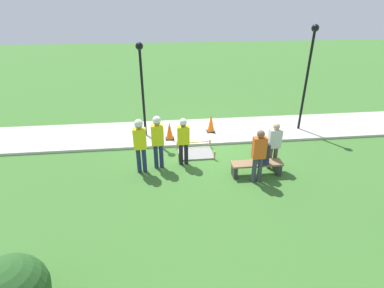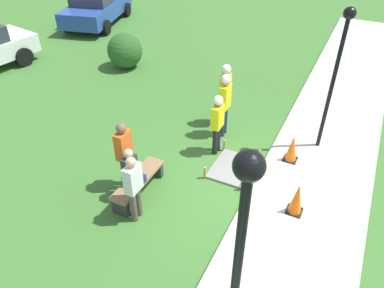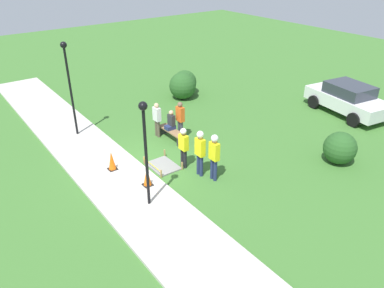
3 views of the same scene
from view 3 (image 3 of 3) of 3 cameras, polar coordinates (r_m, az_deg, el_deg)
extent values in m
plane|color=#3D702D|center=(15.04, -7.40, -3.52)|extent=(60.00, 60.00, 0.00)
cube|color=#BCB7AD|center=(14.53, -11.86, -4.91)|extent=(28.00, 2.60, 0.10)
cube|color=gray|center=(14.97, -4.43, -3.37)|extent=(1.26, 0.98, 0.06)
cube|color=tan|center=(15.16, -7.29, -2.49)|extent=(0.05, 0.05, 0.33)
cube|color=tan|center=(14.23, -4.73, -4.56)|extent=(0.05, 0.05, 0.33)
cube|color=tan|center=(15.59, -4.19, -1.42)|extent=(0.05, 0.05, 0.33)
cube|color=tan|center=(14.68, -1.51, -3.35)|extent=(0.05, 0.05, 0.33)
cube|color=yellow|center=(14.65, -6.07, -3.22)|extent=(1.26, 0.00, 0.04)
cube|color=black|center=(14.91, -11.99, -3.73)|extent=(0.34, 0.34, 0.02)
cone|color=orange|center=(14.72, -12.14, -2.45)|extent=(0.29, 0.29, 0.75)
cube|color=black|center=(13.77, -6.77, -6.17)|extent=(0.34, 0.34, 0.02)
cone|color=orange|center=(13.57, -6.85, -4.91)|extent=(0.29, 0.29, 0.70)
cube|color=#2D2D33|center=(17.54, -4.40, 2.19)|extent=(0.12, 0.40, 0.40)
cube|color=#2D2D33|center=(16.45, -1.66, 0.44)|extent=(0.12, 0.40, 0.40)
cube|color=olive|center=(16.89, -3.09, 2.04)|extent=(1.65, 0.44, 0.06)
cube|color=navy|center=(16.94, -3.37, 2.57)|extent=(0.34, 0.44, 0.18)
cube|color=#2D2D33|center=(16.84, -3.17, 3.69)|extent=(0.36, 0.20, 0.50)
sphere|color=tan|center=(16.70, -3.20, 4.80)|extent=(0.21, 0.21, 0.21)
cylinder|color=navy|center=(14.28, 0.99, -3.07)|extent=(0.14, 0.14, 0.86)
cylinder|color=navy|center=(14.16, 1.43, -3.37)|extent=(0.14, 0.14, 0.86)
cube|color=yellow|center=(13.84, 1.24, -0.47)|extent=(0.40, 0.22, 0.68)
sphere|color=#A37A5B|center=(13.63, 1.26, 1.23)|extent=(0.23, 0.23, 0.23)
sphere|color=white|center=(13.60, 1.26, 1.47)|extent=(0.27, 0.27, 0.27)
cylinder|color=black|center=(14.82, -1.47, -2.02)|extent=(0.14, 0.14, 0.78)
cylinder|color=black|center=(14.69, -1.07, -2.30)|extent=(0.14, 0.14, 0.78)
cube|color=yellow|center=(14.42, -1.30, 0.26)|extent=(0.40, 0.22, 0.62)
sphere|color=brown|center=(14.23, -1.32, 1.74)|extent=(0.21, 0.21, 0.21)
sphere|color=white|center=(14.20, -1.32, 1.95)|extent=(0.24, 0.24, 0.24)
cylinder|color=navy|center=(14.03, 3.09, -3.73)|extent=(0.14, 0.14, 0.87)
cylinder|color=navy|center=(13.91, 3.56, -4.04)|extent=(0.14, 0.14, 0.87)
cube|color=yellow|center=(13.58, 3.41, -1.10)|extent=(0.40, 0.22, 0.69)
sphere|color=#A37A5B|center=(13.36, 3.46, 0.63)|extent=(0.23, 0.23, 0.23)
sphere|color=white|center=(13.33, 3.47, 0.87)|extent=(0.27, 0.27, 0.27)
cylinder|color=#383D47|center=(17.06, -1.95, 2.34)|extent=(0.14, 0.14, 0.85)
cylinder|color=#383D47|center=(16.93, -1.60, 2.13)|extent=(0.14, 0.14, 0.85)
cube|color=#E55B1E|center=(16.68, -1.81, 4.59)|extent=(0.40, 0.22, 0.67)
sphere|color=brown|center=(16.50, -1.84, 6.03)|extent=(0.23, 0.23, 0.23)
cylinder|color=brown|center=(17.29, -5.44, 2.49)|extent=(0.14, 0.14, 0.79)
cylinder|color=brown|center=(17.15, -5.12, 2.28)|extent=(0.14, 0.14, 0.79)
cube|color=silver|center=(16.93, -5.39, 4.56)|extent=(0.40, 0.22, 0.63)
sphere|color=tan|center=(16.77, -5.45, 5.88)|extent=(0.21, 0.21, 0.21)
cylinder|color=black|center=(11.94, -6.97, -2.32)|extent=(0.10, 0.10, 3.43)
sphere|color=black|center=(11.14, -7.50, 5.76)|extent=(0.28, 0.28, 0.28)
cylinder|color=black|center=(17.38, -17.94, 7.42)|extent=(0.10, 0.10, 3.98)
sphere|color=black|center=(16.82, -19.00, 14.09)|extent=(0.28, 0.28, 0.28)
cube|color=white|center=(21.11, 22.58, 6.07)|extent=(4.57, 2.55, 0.67)
cube|color=#2D333D|center=(20.91, 22.89, 7.64)|extent=(2.40, 1.98, 0.57)
cylinder|color=black|center=(21.19, 26.76, 4.29)|extent=(0.73, 0.35, 0.70)
cylinder|color=black|center=(19.76, 23.43, 3.41)|extent=(0.73, 0.35, 0.70)
cylinder|color=black|center=(22.70, 21.53, 6.82)|extent=(0.73, 0.35, 0.70)
cylinder|color=black|center=(21.37, 18.10, 6.14)|extent=(0.73, 0.35, 0.70)
sphere|color=#285623|center=(21.54, -1.44, 8.87)|extent=(1.53, 1.53, 1.53)
sphere|color=#285623|center=(22.37, -1.10, 9.41)|extent=(1.38, 1.38, 1.38)
sphere|color=#285623|center=(16.06, 21.62, -0.57)|extent=(1.31, 1.31, 1.31)
camera|label=1|loc=(19.21, 23.72, 18.04)|focal=28.00mm
camera|label=2|loc=(18.54, -24.34, 20.41)|focal=35.00mm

